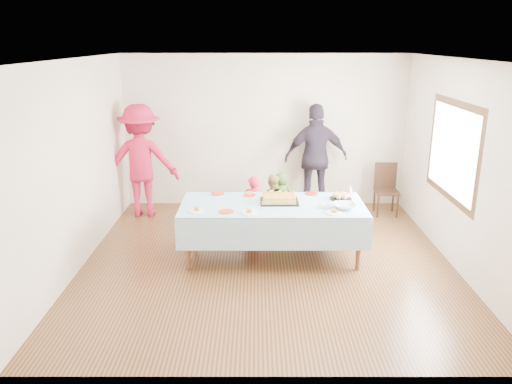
{
  "coord_description": "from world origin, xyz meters",
  "views": [
    {
      "loc": [
        -0.15,
        -6.33,
        2.93
      ],
      "look_at": [
        -0.16,
        0.3,
        0.89
      ],
      "focal_mm": 35.0,
      "sensor_mm": 36.0,
      "label": 1
    }
  ],
  "objects_px": {
    "dining_chair": "(386,186)",
    "adult_left": "(141,161)",
    "party_table": "(272,208)",
    "birthday_cake": "(279,199)"
  },
  "relations": [
    {
      "from": "party_table",
      "to": "dining_chair",
      "type": "relative_size",
      "value": 2.82
    },
    {
      "from": "birthday_cake",
      "to": "dining_chair",
      "type": "relative_size",
      "value": 0.59
    },
    {
      "from": "party_table",
      "to": "dining_chair",
      "type": "distance_m",
      "value": 2.76
    },
    {
      "from": "birthday_cake",
      "to": "adult_left",
      "type": "relative_size",
      "value": 0.27
    },
    {
      "from": "birthday_cake",
      "to": "dining_chair",
      "type": "distance_m",
      "value": 2.64
    },
    {
      "from": "party_table",
      "to": "adult_left",
      "type": "bearing_deg",
      "value": 140.64
    },
    {
      "from": "dining_chair",
      "to": "adult_left",
      "type": "distance_m",
      "value": 4.23
    },
    {
      "from": "adult_left",
      "to": "party_table",
      "type": "bearing_deg",
      "value": 137.33
    },
    {
      "from": "birthday_cake",
      "to": "adult_left",
      "type": "bearing_deg",
      "value": 143.21
    },
    {
      "from": "party_table",
      "to": "dining_chair",
      "type": "bearing_deg",
      "value": 42.35
    }
  ]
}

